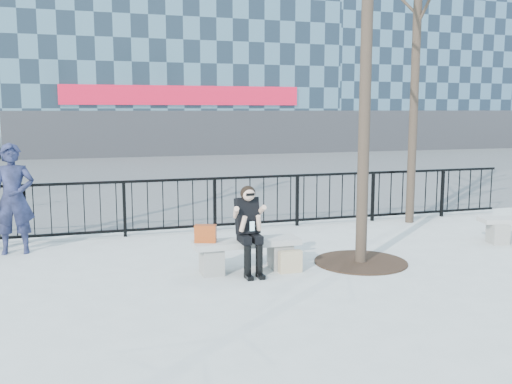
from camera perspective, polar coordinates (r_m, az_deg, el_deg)
name	(u,v)px	position (r m, az deg, el deg)	size (l,w,h in m)	color
ground	(247,271)	(8.87, -0.95, -7.87)	(120.00, 120.00, 0.00)	#A0A09B
street_surface	(143,171)	(23.43, -11.28, 2.07)	(60.00, 23.00, 0.01)	#474747
railing	(205,205)	(11.59, -5.11, -1.27)	(14.00, 0.06, 1.10)	black
tree_grate	(361,262)	(9.47, 10.41, -6.89)	(1.50, 1.50, 0.02)	black
bench_main	(247,252)	(8.79, -0.95, -5.99)	(1.65, 0.46, 0.49)	gray
seated_woman	(249,230)	(8.56, -0.66, -3.85)	(0.50, 0.64, 1.34)	black
handbag	(205,234)	(8.59, -5.08, -4.17)	(0.32, 0.15, 0.26)	#983812
shopping_bag	(290,262)	(8.76, 3.44, -6.96)	(0.35, 0.13, 0.34)	#C0B588
standing_man	(14,199)	(10.58, -23.08, -0.63)	(0.70, 0.46, 1.91)	black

